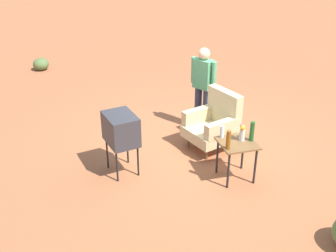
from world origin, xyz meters
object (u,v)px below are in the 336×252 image
(flower_vase, at_px, (242,132))
(bottle_short_clear, at_px, (222,132))
(bottle_wine_green, at_px, (252,131))
(person_standing, at_px, (203,84))
(armchair, at_px, (214,123))
(side_table, at_px, (237,148))
(bottle_tall_amber, at_px, (228,140))
(tv_on_stand, at_px, (121,129))

(flower_vase, bearing_deg, bottle_short_clear, -123.16)
(bottle_wine_green, relative_size, bottle_short_clear, 1.60)
(person_standing, distance_m, bottle_short_clear, 1.63)
(bottle_wine_green, bearing_deg, armchair, -169.09)
(bottle_wine_green, bearing_deg, flower_vase, -107.33)
(person_standing, bearing_deg, side_table, -2.68)
(side_table, relative_size, bottle_tall_amber, 2.17)
(armchair, xyz_separation_m, bottle_short_clear, (0.81, -0.20, 0.25))
(tv_on_stand, height_order, person_standing, person_standing)
(side_table, height_order, tv_on_stand, tv_on_stand)
(tv_on_stand, height_order, flower_vase, tv_on_stand)
(tv_on_stand, distance_m, bottle_wine_green, 2.04)
(bottle_tall_amber, relative_size, bottle_wine_green, 0.94)
(tv_on_stand, relative_size, bottle_tall_amber, 3.43)
(tv_on_stand, xyz_separation_m, bottle_short_clear, (0.45, 1.52, -0.03))
(person_standing, height_order, flower_vase, person_standing)
(person_standing, xyz_separation_m, bottle_short_clear, (1.60, -0.26, -0.19))
(side_table, bearing_deg, tv_on_stand, -111.31)
(tv_on_stand, bearing_deg, armchair, 101.93)
(person_standing, bearing_deg, flower_vase, 0.05)
(side_table, bearing_deg, flower_vase, 115.70)
(bottle_wine_green, xyz_separation_m, bottle_short_clear, (-0.22, -0.40, -0.06))
(side_table, bearing_deg, armchair, 178.37)
(bottle_tall_amber, xyz_separation_m, flower_vase, (-0.18, 0.31, -0.00))
(armchair, distance_m, bottle_tall_amber, 1.23)
(armchair, bearing_deg, side_table, -1.63)
(armchair, height_order, tv_on_stand, armchair)
(tv_on_stand, xyz_separation_m, bottle_tall_amber, (0.80, 1.47, 0.02))
(armchair, relative_size, person_standing, 0.65)
(armchair, height_order, bottle_short_clear, armchair)
(armchair, distance_m, side_table, 1.03)
(armchair, bearing_deg, bottle_tall_amber, -12.21)
(side_table, distance_m, bottle_short_clear, 0.34)
(bottle_tall_amber, height_order, bottle_short_clear, bottle_tall_amber)
(bottle_tall_amber, bearing_deg, tv_on_stand, -118.64)
(person_standing, xyz_separation_m, bottle_tall_amber, (1.95, -0.31, -0.14))
(bottle_wine_green, xyz_separation_m, flower_vase, (-0.04, -0.14, -0.01))
(tv_on_stand, distance_m, person_standing, 2.13)
(tv_on_stand, relative_size, person_standing, 0.63)
(person_standing, bearing_deg, armchair, -4.05)
(armchair, xyz_separation_m, side_table, (1.03, -0.03, 0.06))
(armchair, relative_size, bottle_short_clear, 5.30)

